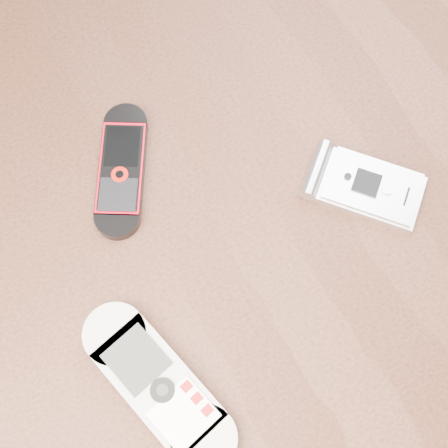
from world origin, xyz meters
The scene contains 5 objects.
ground centered at (0.00, 0.00, 0.00)m, with size 4.00×4.00×0.00m, color #472B19.
table centered at (0.00, 0.00, 0.64)m, with size 1.20×0.80×0.75m.
nokia_white centered at (-0.11, -0.10, 0.76)m, with size 0.05×0.16×0.02m, color beige.
nokia_black_red centered at (-0.05, 0.09, 0.76)m, with size 0.04×0.13×0.01m, color black.
motorola_razr centered at (0.14, -0.03, 0.76)m, with size 0.06×0.11×0.02m, color silver.
Camera 1 is at (-0.09, -0.16, 1.28)m, focal length 50.00 mm.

